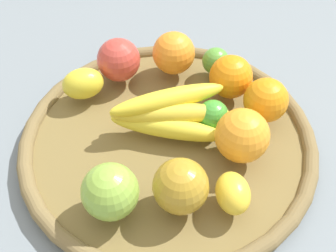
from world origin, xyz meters
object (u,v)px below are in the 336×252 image
Objects in this scene: apple_1 at (119,60)px; orange_2 at (266,101)px; apple_2 at (181,186)px; lemon_1 at (233,193)px; lime_0 at (216,61)px; orange_3 at (231,77)px; orange_0 at (242,136)px; lime_1 at (214,117)px; apple_0 at (110,192)px; banana_bunch at (169,113)px; orange_1 at (174,53)px; lemon_0 at (83,84)px.

orange_2 is at bearing -127.35° from apple_1.
apple_2 is 0.07m from lemon_1.
apple_2 reaches higher than lime_0.
orange_3 is 0.90× the size of orange_0.
lime_1 is at bearing 20.13° from orange_0.
lemon_1 is at bearing 171.73° from lime_1.
orange_2 is (0.12, -0.18, -0.00)m from apple_2.
apple_0 reaches higher than lime_0.
orange_0 is (0.06, -0.11, 0.00)m from apple_2.
lemon_1 is at bearing 142.78° from orange_2.
orange_2 is at bearing -88.77° from lime_1.
orange_1 is at bearing -18.40° from banana_bunch.
orange_0 is 0.09m from orange_2.
apple_0 reaches higher than lemon_1.
lemon_0 is (0.19, 0.21, -0.01)m from orange_0.
lime_0 is 0.69× the size of lemon_0.
apple_1 is (0.03, 0.17, 0.01)m from lime_0.
lime_1 is (0.06, 0.02, -0.02)m from orange_0.
orange_0 is 1.13× the size of orange_2.
apple_1 is (0.28, 0.03, -0.00)m from apple_2.
orange_3 reaches higher than lime_0.
orange_1 is (0.26, -0.16, -0.00)m from apple_0.
lemon_0 is (-0.03, 0.07, -0.01)m from apple_1.
lime_0 is 0.06m from orange_3.
orange_0 reaches higher than orange_2.
banana_bunch reaches higher than lime_0.
orange_2 is 1.12× the size of lemon_1.
orange_3 is 0.11m from orange_1.
lemon_1 is 0.32m from lemon_0.
orange_2 reaches higher than banana_bunch.
apple_1 is at bearing 79.65° from lime_0.
apple_0 is 0.29m from orange_2.
apple_0 is 1.03× the size of apple_1.
lime_0 is 0.14m from lime_1.
orange_1 is 1.07× the size of lemon_0.
orange_1 is at bearing 42.25° from orange_3.
apple_1 reaches higher than orange_3.
orange_2 is at bearing -153.30° from orange_3.
orange_1 reaches higher than banana_bunch.
orange_1 reaches higher than lemon_1.
orange_2 is (0.11, -0.27, -0.00)m from apple_0.
orange_2 is 0.30m from lemon_0.
orange_1 is 0.22m from orange_0.
apple_0 is 1.11× the size of lemon_0.
lemon_1 is at bearing -163.40° from banana_bunch.
apple_2 is at bearing -158.37° from lemon_0.
orange_1 is (0.27, -0.07, -0.00)m from apple_2.
orange_0 reaches higher than lemon_1.
lemon_1 is (-0.03, -0.16, -0.02)m from apple_0.
lime_0 is 0.25× the size of banana_bunch.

